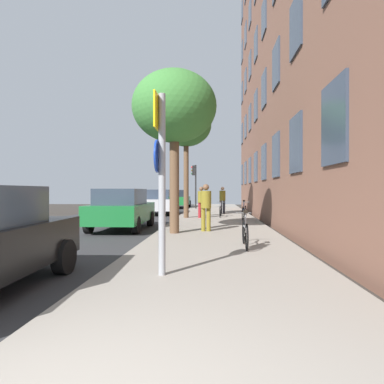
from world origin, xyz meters
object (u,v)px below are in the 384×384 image
(pedestrian_2, at_px, (222,198))
(tree_near, at_px, (174,108))
(tree_far, at_px, (186,126))
(car_3, at_px, (179,199))
(bicycle_0, at_px, (245,233))
(car_2, at_px, (159,202))
(pedestrian_0, at_px, (206,204))
(car_1, at_px, (122,209))
(bicycle_2, at_px, (221,210))
(pedestrian_1, at_px, (201,200))
(bicycle_1, at_px, (244,212))
(traffic_light, at_px, (194,179))
(sign_post, at_px, (161,168))

(pedestrian_2, bearing_deg, tree_near, -100.96)
(tree_far, xyz_separation_m, car_3, (-1.64, 12.00, -4.17))
(tree_near, relative_size, bicycle_0, 3.15)
(tree_near, height_order, tree_far, tree_far)
(pedestrian_2, relative_size, car_2, 0.42)
(pedestrian_0, distance_m, car_1, 3.58)
(bicycle_2, relative_size, car_3, 0.35)
(pedestrian_1, bearing_deg, bicycle_0, -80.86)
(bicycle_2, relative_size, car_1, 0.38)
(car_2, bearing_deg, car_3, 87.02)
(pedestrian_0, distance_m, pedestrian_1, 5.82)
(tree_far, bearing_deg, pedestrian_1, -4.41)
(pedestrian_2, distance_m, car_2, 4.13)
(tree_near, relative_size, pedestrian_2, 3.26)
(tree_far, xyz_separation_m, bicycle_2, (1.85, 0.73, -4.55))
(bicycle_0, height_order, bicycle_2, bicycle_0)
(tree_far, relative_size, car_2, 1.52)
(pedestrian_1, bearing_deg, pedestrian_0, -86.18)
(car_2, distance_m, car_3, 8.34)
(tree_far, distance_m, bicycle_1, 5.54)
(bicycle_1, bearing_deg, car_2, 136.08)
(bicycle_1, height_order, pedestrian_1, pedestrian_1)
(traffic_light, distance_m, bicycle_2, 9.05)
(bicycle_0, bearing_deg, bicycle_1, 84.98)
(sign_post, relative_size, tree_near, 0.56)
(car_1, bearing_deg, tree_near, -38.02)
(traffic_light, height_order, pedestrian_2, traffic_light)
(bicycle_0, bearing_deg, pedestrian_1, 99.14)
(sign_post, relative_size, pedestrian_1, 1.87)
(car_1, bearing_deg, pedestrian_2, 62.04)
(tree_far, bearing_deg, sign_post, -87.26)
(car_2, bearing_deg, sign_post, -80.43)
(traffic_light, xyz_separation_m, tree_near, (0.25, -15.78, 1.82))
(traffic_light, bearing_deg, car_1, -98.39)
(bicycle_0, bearing_deg, car_2, 108.73)
(bicycle_1, height_order, pedestrian_0, pedestrian_0)
(car_1, height_order, car_3, same)
(tree_far, relative_size, bicycle_1, 3.72)
(tree_near, relative_size, car_3, 1.22)
(car_2, bearing_deg, pedestrian_2, -6.41)
(sign_post, xyz_separation_m, car_2, (-2.65, 15.73, -1.10))
(car_3, bearing_deg, bicycle_1, -70.71)
(tree_near, distance_m, car_2, 10.96)
(tree_near, relative_size, pedestrian_1, 3.33)
(pedestrian_0, xyz_separation_m, car_1, (-3.37, 1.21, -0.23))
(bicycle_0, distance_m, car_3, 21.51)
(car_1, bearing_deg, bicycle_0, -45.32)
(bicycle_2, distance_m, pedestrian_0, 6.66)
(tree_far, bearing_deg, car_3, 97.78)
(car_3, bearing_deg, car_1, -91.80)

